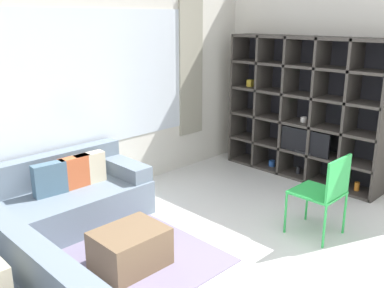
% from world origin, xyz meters
% --- Properties ---
extents(wall_back, '(6.25, 0.11, 2.70)m').
position_xyz_m(wall_back, '(0.00, 2.85, 1.36)').
color(wall_back, silver).
rests_on(wall_back, ground_plane).
extents(wall_right, '(0.07, 4.01, 2.70)m').
position_xyz_m(wall_right, '(2.56, 1.41, 1.35)').
color(wall_right, silver).
rests_on(wall_right, ground_plane).
extents(area_rug, '(2.66, 1.72, 0.01)m').
position_xyz_m(area_rug, '(-1.30, 1.43, 0.01)').
color(area_rug, slate).
rests_on(area_rug, ground_plane).
extents(shelving_unit, '(0.41, 2.26, 1.92)m').
position_xyz_m(shelving_unit, '(2.35, 1.40, 0.95)').
color(shelving_unit, '#232328').
rests_on(shelving_unit, ground_plane).
extents(couch_main, '(2.15, 0.84, 0.73)m').
position_xyz_m(couch_main, '(-0.95, 2.38, 0.28)').
color(couch_main, slate).
rests_on(couch_main, ground_plane).
extents(ottoman, '(0.61, 0.49, 0.36)m').
position_xyz_m(ottoman, '(-0.76, 1.22, 0.18)').
color(ottoman, brown).
rests_on(ottoman, ground_plane).
extents(folding_chair, '(0.44, 0.46, 0.86)m').
position_xyz_m(folding_chair, '(0.98, 0.30, 0.52)').
color(folding_chair, green).
rests_on(folding_chair, ground_plane).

